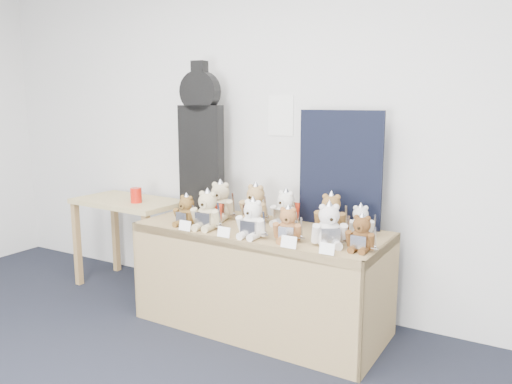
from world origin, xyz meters
The scene contains 21 objects.
room_shell centered at (-0.01, 2.49, 1.47)m, with size 6.00×6.00×6.00m.
display_table centered at (0.08, 1.94, 0.56)m, with size 1.74×0.75×0.72m.
side_table centered at (-1.26, 2.13, 0.64)m, with size 0.94×0.55×0.76m.
guitar_case centered at (-0.59, 2.26, 1.28)m, with size 0.36×0.14×1.16m.
navy_board centered at (0.53, 2.33, 1.12)m, with size 0.60×0.02×0.80m, color black.
red_cup centered at (-1.11, 2.07, 0.82)m, with size 0.09×0.09×0.12m, color red.
teddy_front_far_left centered at (-0.40, 1.81, 0.82)m, with size 0.20×0.16×0.25m.
teddy_front_left centered at (-0.22, 1.81, 0.84)m, with size 0.25×0.21×0.30m.
teddy_front_centre centered at (0.16, 1.77, 0.83)m, with size 0.23×0.18×0.28m.
teddy_front_right centered at (0.40, 1.80, 0.82)m, with size 0.21×0.18×0.25m.
teddy_front_far_right centered at (0.65, 1.83, 0.84)m, with size 0.24×0.24×0.29m.
teddy_front_end centered at (0.85, 1.83, 0.81)m, with size 0.20×0.16×0.24m.
teddy_back_left centered at (-0.30, 2.09, 0.84)m, with size 0.26×0.23×0.32m.
teddy_back_centre_left centered at (-0.04, 2.16, 0.84)m, with size 0.25×0.21×0.31m.
teddy_back_centre_right centered at (0.20, 2.16, 0.83)m, with size 0.23×0.21×0.28m.
teddy_back_right centered at (0.54, 2.15, 0.83)m, with size 0.24×0.21×0.29m.
teddy_back_end centered at (0.75, 2.13, 0.81)m, with size 0.19×0.19×0.23m.
entry_card_a centered at (-0.31, 1.68, 0.75)m, with size 0.09×0.00×0.07m, color white.
entry_card_b centered at (0.00, 1.67, 0.75)m, with size 0.09×0.00×0.07m, color white.
entry_card_c centered at (0.47, 1.66, 0.76)m, with size 0.10×0.00×0.07m, color white.
entry_card_d centered at (0.71, 1.66, 0.75)m, with size 0.09×0.00×0.07m, color white.
Camera 1 is at (1.72, -0.89, 1.57)m, focal length 35.00 mm.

